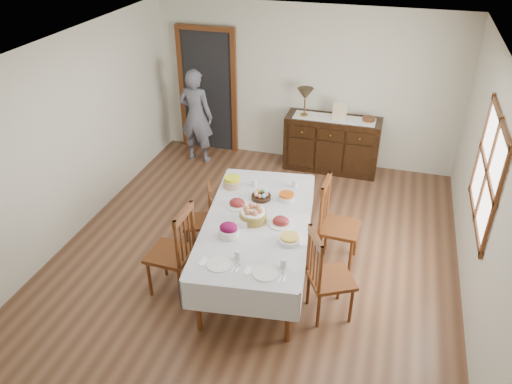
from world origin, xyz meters
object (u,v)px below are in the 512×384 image
(chair_left_near, at_px, (174,250))
(sideboard, at_px, (332,144))
(chair_right_far, at_px, (335,222))
(dining_table, at_px, (257,227))
(table_lamp, at_px, (305,95))
(chair_left_far, at_px, (201,218))
(chair_right_near, at_px, (326,275))
(person, at_px, (196,113))

(chair_left_near, height_order, sideboard, chair_left_near)
(chair_left_near, bearing_deg, chair_right_far, 124.53)
(chair_left_near, xyz_separation_m, sideboard, (1.24, 3.49, -0.11))
(dining_table, bearing_deg, table_lamp, 83.77)
(dining_table, distance_m, chair_left_far, 0.93)
(chair_right_near, distance_m, person, 4.14)
(chair_left_far, height_order, person, person)
(sideboard, bearing_deg, dining_table, -97.99)
(chair_right_near, relative_size, person, 0.63)
(chair_left_near, bearing_deg, table_lamp, 169.55)
(dining_table, height_order, chair_left_near, chair_left_near)
(dining_table, xyz_separation_m, chair_right_far, (0.83, 0.54, -0.14))
(dining_table, xyz_separation_m, chair_left_near, (-0.82, -0.51, -0.14))
(table_lamp, bearing_deg, chair_left_far, -106.49)
(person, bearing_deg, chair_right_far, 145.05)
(dining_table, bearing_deg, person, 117.14)
(sideboard, distance_m, table_lamp, 0.94)
(dining_table, xyz_separation_m, chair_left_far, (-0.84, 0.32, -0.24))
(chair_left_near, relative_size, chair_right_near, 1.04)
(chair_right_far, distance_m, table_lamp, 2.65)
(chair_left_near, xyz_separation_m, chair_right_near, (1.71, 0.09, -0.02))
(chair_right_far, relative_size, sideboard, 0.74)
(chair_left_near, relative_size, chair_right_far, 1.00)
(chair_left_near, height_order, table_lamp, table_lamp)
(person, bearing_deg, chair_left_near, 111.36)
(chair_right_near, distance_m, table_lamp, 3.57)
(dining_table, distance_m, chair_left_near, 0.98)
(dining_table, height_order, sideboard, sideboard)
(table_lamp, bearing_deg, chair_right_far, -69.53)
(dining_table, bearing_deg, chair_left_near, -155.40)
(dining_table, bearing_deg, chair_left_far, 151.85)
(chair_right_far, height_order, person, person)
(chair_left_near, xyz_separation_m, person, (-1.02, 3.19, 0.29))
(person, xyz_separation_m, table_lamp, (1.78, 0.26, 0.41))
(dining_table, distance_m, chair_right_near, 0.99)
(table_lamp, bearing_deg, chair_left_near, -102.44)
(chair_left_far, xyz_separation_m, person, (-1.01, 2.36, 0.39))
(chair_right_far, relative_size, table_lamp, 2.45)
(chair_right_far, height_order, table_lamp, table_lamp)
(chair_left_near, height_order, chair_right_near, chair_left_near)
(chair_left_far, xyz_separation_m, table_lamp, (0.78, 2.62, 0.80))
(dining_table, distance_m, chair_right_far, 1.00)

